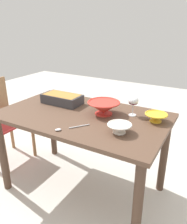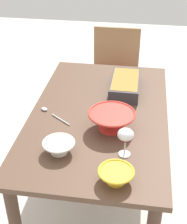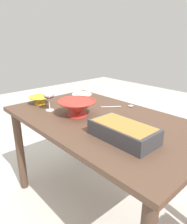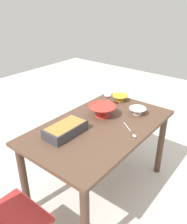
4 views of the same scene
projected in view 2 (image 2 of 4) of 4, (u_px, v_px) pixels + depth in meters
name	position (u px, v px, depth m)	size (l,w,h in m)	color
ground_plane	(98.00, 200.00, 2.43)	(8.00, 8.00, 0.00)	beige
dining_table	(99.00, 128.00, 2.09)	(1.36, 0.81, 0.75)	brown
chair	(114.00, 74.00, 3.03)	(0.39, 0.43, 0.89)	#B22D2D
wine_glass	(126.00, 136.00, 1.64)	(0.08, 0.08, 0.16)	white
casserole_dish	(125.00, 84.00, 2.23)	(0.36, 0.19, 0.09)	#38383D
mixing_bowl	(112.00, 120.00, 1.86)	(0.26, 0.26, 0.11)	red
small_bowl	(59.00, 146.00, 1.70)	(0.17, 0.17, 0.07)	white
serving_bowl	(116.00, 175.00, 1.53)	(0.17, 0.17, 0.07)	yellow
serving_spoon	(50.00, 113.00, 2.02)	(0.17, 0.21, 0.01)	silver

